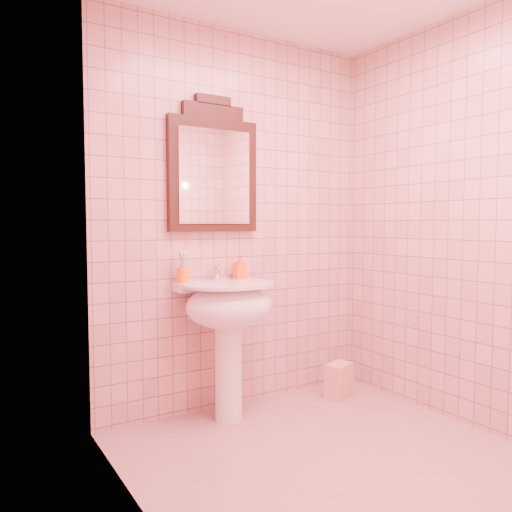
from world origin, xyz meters
TOP-DOWN VIEW (x-y plane):
  - floor at (0.00, 0.00)m, footprint 2.20×2.20m
  - back_wall at (0.00, 1.10)m, footprint 2.00×0.02m
  - pedestal_sink at (-0.21, 0.87)m, footprint 0.58×0.58m
  - faucet at (-0.21, 1.01)m, footprint 0.04×0.16m
  - mirror at (-0.21, 1.07)m, footprint 0.62×0.06m
  - toothbrush_cup at (-0.45, 1.02)m, footprint 0.08×0.08m
  - soap_dispenser at (-0.04, 1.03)m, footprint 0.07×0.08m
  - towel at (0.65, 0.82)m, footprint 0.23×0.19m

SIDE VIEW (x-z plane):
  - floor at x=0.00m, z-range 0.00..0.00m
  - towel at x=0.65m, z-range 0.00..0.24m
  - pedestal_sink at x=-0.21m, z-range 0.23..1.09m
  - toothbrush_cup at x=-0.45m, z-range 0.83..1.00m
  - faucet at x=-0.21m, z-range 0.87..0.97m
  - soap_dispenser at x=-0.04m, z-range 0.86..1.02m
  - back_wall at x=0.00m, z-range 0.00..2.50m
  - mirror at x=-0.21m, z-range 1.15..2.01m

